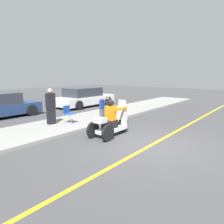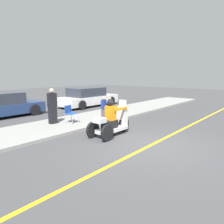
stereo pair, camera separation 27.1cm
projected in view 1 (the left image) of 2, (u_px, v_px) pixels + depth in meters
The scene contains 9 objects.
ground_plane at pixel (151, 145), 7.49m from camera, with size 60.00×60.00×0.00m, color #424244.
lane_stripe at pixel (153, 144), 7.60m from camera, with size 24.00×0.12×0.01m.
sidewalk_strip at pixel (63, 125), 10.24m from camera, with size 28.00×2.80×0.12m.
motorcycle_trike at pixel (112, 122), 8.61m from camera, with size 2.12×0.83×1.45m.
spectator_by_tree at pixel (108, 106), 12.65m from camera, with size 0.23×0.14×0.95m.
spectator_with_child at pixel (51, 107), 10.00m from camera, with size 0.42×0.30×1.64m.
spectator_near_curb at pixel (102, 109), 11.04m from camera, with size 0.28×0.18×1.15m.
folding_chair_curbside at pixel (69, 112), 10.26m from camera, with size 0.52×0.52×0.82m.
parked_car_lot_left at pixel (85, 97), 16.34m from camera, with size 4.82×2.01×1.40m.
Camera 1 is at (-6.52, -3.30, 2.42)m, focal length 35.00 mm.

